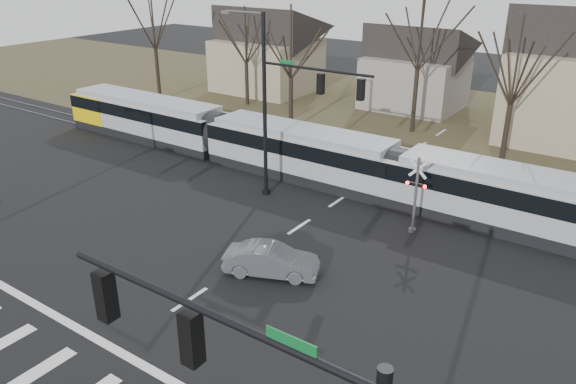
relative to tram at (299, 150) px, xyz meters
The scene contains 12 objects.
ground 16.58m from the tram, 75.92° to the right, with size 140.00×140.00×0.00m, color black.
grass_verge 16.58m from the tram, 75.92° to the left, with size 140.00×28.00×0.01m, color #38331E.
stop_line 18.33m from the tram, 77.29° to the right, with size 28.00×0.35×0.01m, color silver.
lane_dashes 4.36m from the tram, ahead, with size 0.18×30.00×0.01m.
rail_pair 4.35m from the tram, ahead, with size 90.00×1.52×0.06m.
tram is the anchor object (origin of this frame).
sedan 11.94m from the tram, 62.04° to the right, with size 4.36×2.95×1.36m, color #4F4F56.
signal_pole_far 5.55m from the tram, 65.35° to the right, with size 9.28×0.44×10.20m.
rail_crossing_signal 9.57m from the tram, 19.58° to the right, with size 1.08×0.36×4.00m.
tree_row 12.12m from the tram, 58.98° to the left, with size 59.20×7.20×10.00m.
house_a 24.23m from the tram, 131.61° to the left, with size 9.72×8.64×8.60m.
house_b 20.15m from the tram, 92.82° to the left, with size 8.64×7.56×7.65m.
Camera 1 is at (14.28, -11.51, 13.01)m, focal length 35.00 mm.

